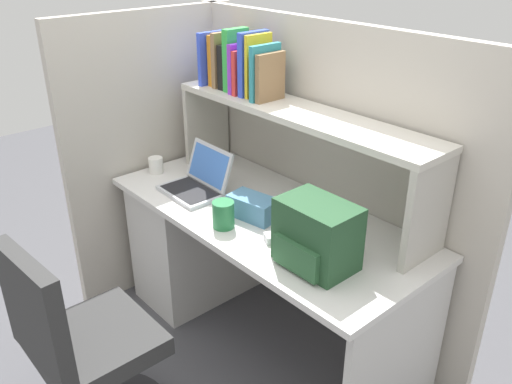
{
  "coord_description": "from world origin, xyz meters",
  "views": [
    {
      "loc": [
        1.6,
        -1.46,
        1.89
      ],
      "look_at": [
        0.0,
        -0.05,
        0.85
      ],
      "focal_mm": 37.44,
      "sensor_mm": 36.0,
      "label": 1
    }
  ],
  "objects": [
    {
      "name": "cubicle_partition_left",
      "position": [
        -0.85,
        -0.05,
        0.78
      ],
      "size": [
        0.05,
        1.06,
        1.55
      ],
      "primitive_type": "cube",
      "color": "#BCB5A8",
      "rests_on": "ground_plane"
    },
    {
      "name": "cubicle_partition_rear",
      "position": [
        0.0,
        0.38,
        0.78
      ],
      "size": [
        1.84,
        0.05,
        1.55
      ],
      "primitive_type": "cube",
      "color": "#BCB5A8",
      "rests_on": "ground_plane"
    },
    {
      "name": "office_chair",
      "position": [
        -0.02,
        -0.92,
        0.39
      ],
      "size": [
        0.52,
        0.52,
        0.93
      ],
      "rotation": [
        0.0,
        0.0,
        3.21
      ],
      "color": "black",
      "rests_on": "ground_plane"
    },
    {
      "name": "computer_mouse",
      "position": [
        0.22,
        -0.13,
        0.75
      ],
      "size": [
        0.1,
        0.12,
        0.03
      ],
      "primitive_type": "cube",
      "rotation": [
        0.0,
        0.0,
        -0.44
      ],
      "color": "silver",
      "rests_on": "desk"
    },
    {
      "name": "overhead_hutch",
      "position": [
        0.0,
        0.2,
        1.08
      ],
      "size": [
        1.44,
        0.28,
        0.45
      ],
      "color": "#BCB7AC",
      "rests_on": "desk"
    },
    {
      "name": "desk",
      "position": [
        -0.39,
        0.0,
        0.4
      ],
      "size": [
        1.6,
        0.7,
        0.73
      ],
      "color": "silver",
      "rests_on": "ground_plane"
    },
    {
      "name": "laptop",
      "position": [
        -0.38,
        -0.1,
        0.78
      ],
      "size": [
        0.31,
        0.27,
        0.22
      ],
      "color": "#B7BABF",
      "rests_on": "desk"
    },
    {
      "name": "ground_plane",
      "position": [
        0.0,
        0.0,
        0.0
      ],
      "size": [
        8.0,
        8.0,
        0.0
      ],
      "primitive_type": "plane",
      "color": "#4C4C51"
    },
    {
      "name": "tissue_box",
      "position": [
        -0.0,
        -0.07,
        0.78
      ],
      "size": [
        0.24,
        0.16,
        0.1
      ],
      "primitive_type": "cube",
      "rotation": [
        0.0,
        0.0,
        0.18
      ],
      "color": "teal",
      "rests_on": "desk"
    },
    {
      "name": "paper_cup",
      "position": [
        -0.72,
        -0.13,
        0.77
      ],
      "size": [
        0.08,
        0.08,
        0.08
      ],
      "primitive_type": "cylinder",
      "color": "white",
      "rests_on": "desk"
    },
    {
      "name": "snack_canister",
      "position": [
        -0.02,
        -0.22,
        0.79
      ],
      "size": [
        0.1,
        0.1,
        0.12
      ],
      "primitive_type": "cylinder",
      "color": "#26723F",
      "rests_on": "desk"
    },
    {
      "name": "backpack",
      "position": [
        0.44,
        -0.14,
        0.86
      ],
      "size": [
        0.3,
        0.23,
        0.26
      ],
      "color": "#264C2D",
      "rests_on": "desk"
    },
    {
      "name": "reference_books_on_shelf",
      "position": [
        -0.39,
        0.2,
        1.31
      ],
      "size": [
        0.45,
        0.19,
        0.3
      ],
      "color": "blue",
      "rests_on": "overhead_hutch"
    }
  ]
}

